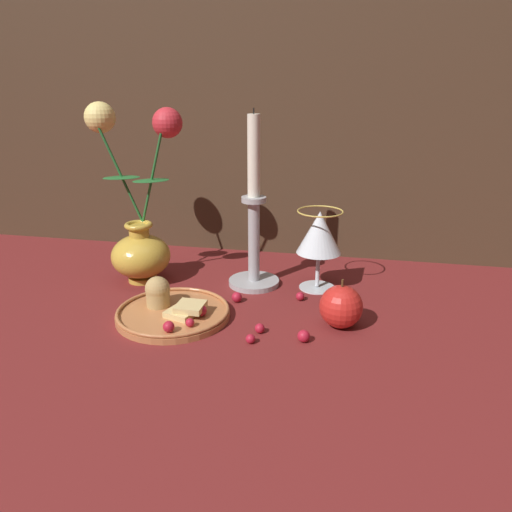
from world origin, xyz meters
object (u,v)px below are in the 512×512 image
object	(u,v)px
vase	(139,225)
apple_beside_vase	(341,307)
plate_with_pastries	(171,309)
candlestick	(254,230)
wine_glass	(319,235)

from	to	relation	value
vase	apple_beside_vase	xyz separation A→B (m)	(0.40, -0.13, -0.08)
vase	apple_beside_vase	size ratio (longest dim) A/B	4.17
plate_with_pastries	candlestick	distance (m)	0.22
apple_beside_vase	candlestick	bearing A→B (deg)	139.92
vase	candlestick	bearing A→B (deg)	5.33
candlestick	vase	bearing A→B (deg)	-174.67
plate_with_pastries	apple_beside_vase	world-z (taller)	apple_beside_vase
plate_with_pastries	wine_glass	world-z (taller)	wine_glass
wine_glass	apple_beside_vase	bearing A→B (deg)	-71.76
plate_with_pastries	candlestick	world-z (taller)	candlestick
wine_glass	vase	bearing A→B (deg)	-175.39
plate_with_pastries	apple_beside_vase	bearing A→B (deg)	4.28
vase	plate_with_pastries	distance (m)	0.21
plate_with_pastries	apple_beside_vase	xyz separation A→B (m)	(0.28, 0.02, 0.02)
plate_with_pastries	wine_glass	distance (m)	0.31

